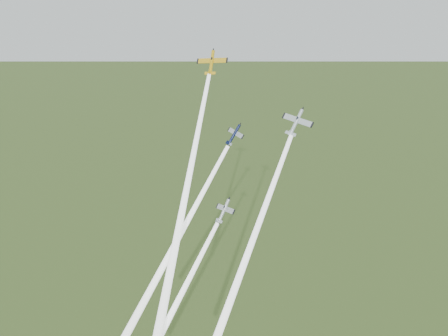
% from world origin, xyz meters
% --- Properties ---
extents(plane_yellow, '(9.89, 7.80, 7.99)m').
position_xyz_m(plane_yellow, '(-12.28, 4.16, 114.40)').
color(plane_yellow, gold).
extents(smoke_trail_yellow, '(15.13, 35.86, 55.91)m').
position_xyz_m(smoke_trail_yellow, '(-5.43, -14.17, 84.36)').
color(smoke_trail_yellow, white).
extents(plane_navy, '(8.43, 6.70, 6.79)m').
position_xyz_m(plane_navy, '(-3.39, 2.09, 97.88)').
color(plane_navy, '#0D1539').
extents(smoke_trail_navy, '(14.65, 33.40, 52.09)m').
position_xyz_m(smoke_trail_navy, '(-10.01, -15.00, 69.75)').
color(smoke_trail_navy, white).
extents(plane_silver_right, '(8.65, 5.34, 8.03)m').
position_xyz_m(plane_silver_right, '(16.30, -1.33, 104.63)').
color(plane_silver_right, silver).
extents(smoke_trail_silver_right, '(3.02, 40.11, 59.91)m').
position_xyz_m(smoke_trail_silver_right, '(15.86, -22.20, 72.59)').
color(smoke_trail_silver_right, white).
extents(plane_silver_low, '(7.75, 6.99, 7.47)m').
position_xyz_m(plane_silver_low, '(2.72, -9.36, 83.03)').
color(plane_silver_low, '#B0B6BF').
extents(smoke_trail_silver_low, '(11.69, 31.90, 48.61)m').
position_xyz_m(smoke_trail_silver_low, '(-2.33, -25.79, 56.63)').
color(smoke_trail_silver_low, white).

